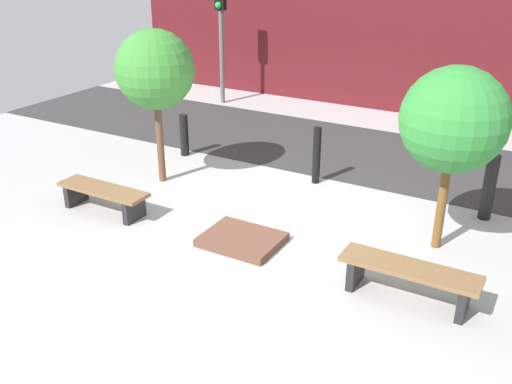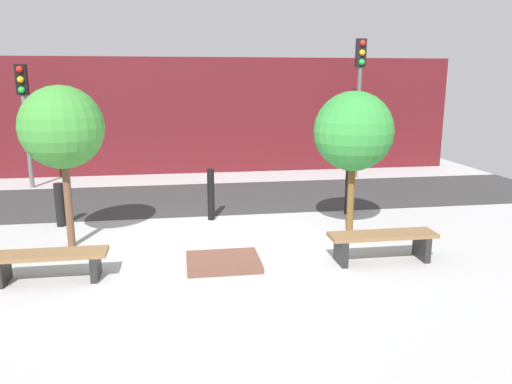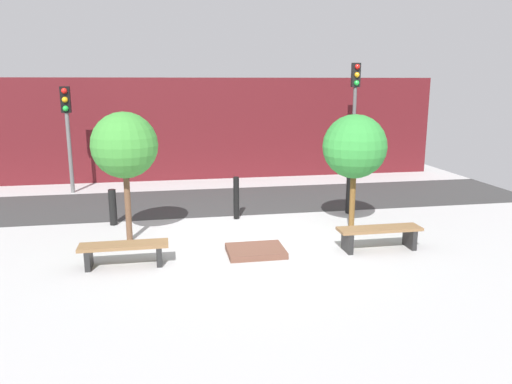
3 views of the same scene
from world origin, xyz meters
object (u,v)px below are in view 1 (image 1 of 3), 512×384
bench_right (409,276)px  bollard_left (317,155)px  bollard_center (489,187)px  bench_left (103,195)px  bollard_far_left (184,135)px  tree_behind_right_bench (454,121)px  planter_bed (242,239)px  traffic_light_west (220,18)px  tree_behind_left_bench (155,70)px

bench_right → bollard_left: (-2.55, 2.88, 0.20)m
bollard_left → bollard_center: 3.01m
bench_left → bollard_center: bearing=27.3°
bollard_far_left → bollard_center: 6.02m
tree_behind_right_bench → bollard_left: tree_behind_right_bench is taller
bench_right → bollard_far_left: bearing=152.7°
bollard_far_left → planter_bed: bearing=-41.7°
bench_left → planter_bed: bearing=4.4°
bench_left → bollard_center: 6.27m
bench_right → tree_behind_right_bench: bearing=90.0°
bollard_far_left → bollard_left: bollard_left is taller
bench_right → traffic_light_west: size_ratio=0.53×
tree_behind_left_bench → traffic_light_west: (-2.04, 5.26, 0.18)m
bollard_center → planter_bed: bearing=-138.3°
bench_right → planter_bed: (-2.55, 0.20, -0.28)m
tree_behind_right_bench → bollard_left: 3.20m
bollard_center → traffic_light_west: (-7.61, 3.92, 1.72)m
bench_left → bollard_left: (2.55, 2.88, 0.23)m
tree_behind_right_bench → bollard_center: tree_behind_right_bench is taller
tree_behind_left_bench → bollard_center: tree_behind_left_bench is taller
tree_behind_right_bench → bollard_center: (0.46, 1.34, -1.39)m
traffic_light_west → bollard_left: bearing=-40.5°
bench_left → bollard_far_left: (-0.46, 2.88, 0.13)m
bollard_left → planter_bed: bearing=-90.0°
tree_behind_left_bench → bollard_far_left: (-0.46, 1.34, -1.65)m
bench_left → bench_right: 5.11m
planter_bed → tree_behind_left_bench: 3.52m
bench_left → bollard_center: size_ratio=1.51×
planter_bed → bollard_left: (0.00, 2.68, 0.48)m
bench_left → bench_right: (5.11, 0.00, 0.03)m
bench_right → bollard_center: size_ratio=1.59×
tree_behind_right_bench → bollard_far_left: (-5.57, 1.34, -1.50)m
bench_left → bench_right: bench_right is taller
bench_left → traffic_light_west: size_ratio=0.51×
bench_left → tree_behind_left_bench: size_ratio=0.59×
bollard_center → traffic_light_west: bearing=152.7°
tree_behind_left_bench → tree_behind_right_bench: size_ratio=1.04×
tree_behind_left_bench → bollard_center: (5.57, 1.34, -1.54)m
tree_behind_right_bench → bollard_far_left: 5.92m
tree_behind_left_bench → bollard_far_left: size_ratio=3.19×
bollard_far_left → bench_left: bearing=-81.0°
tree_behind_left_bench → bollard_left: size_ratio=2.59×
bollard_left → bollard_center: (3.01, 0.00, 0.01)m
traffic_light_west → bench_right: bearing=-43.6°
tree_behind_right_bench → bollard_center: 1.98m
bench_left → bollard_far_left: bearing=99.0°
planter_bed → bollard_center: bearing=41.7°
bollard_left → traffic_light_west: (-4.59, 3.92, 1.73)m
planter_bed → bollard_left: 2.72m
bollard_far_left → traffic_light_west: size_ratio=0.27×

